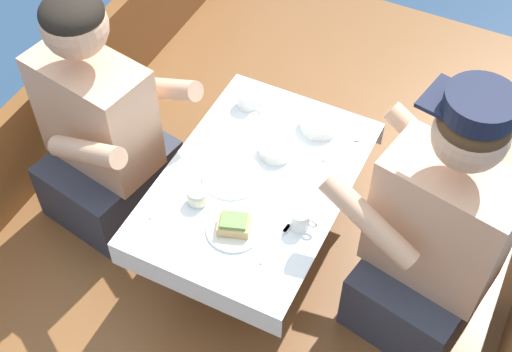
{
  "coord_description": "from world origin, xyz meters",
  "views": [
    {
      "loc": [
        0.66,
        -1.36,
        2.51
      ],
      "look_at": [
        0.0,
        -0.03,
        0.74
      ],
      "focal_mm": 50.0,
      "sensor_mm": 36.0,
      "label": 1
    }
  ],
  "objects_px": {
    "person_starboard": "(434,238)",
    "tin_can": "(197,196)",
    "person_port": "(101,132)",
    "sandwich": "(234,224)",
    "coffee_cup_port": "(248,99)",
    "coffee_cup_starboard": "(300,219)"
  },
  "relations": [
    {
      "from": "person_port",
      "to": "coffee_cup_port",
      "type": "relative_size",
      "value": 9.22
    },
    {
      "from": "person_port",
      "to": "person_starboard",
      "type": "bearing_deg",
      "value": 13.57
    },
    {
      "from": "coffee_cup_starboard",
      "to": "sandwich",
      "type": "bearing_deg",
      "value": -149.42
    },
    {
      "from": "person_starboard",
      "to": "coffee_cup_port",
      "type": "height_order",
      "value": "person_starboard"
    },
    {
      "from": "person_starboard",
      "to": "coffee_cup_starboard",
      "type": "relative_size",
      "value": 11.44
    },
    {
      "from": "person_port",
      "to": "person_starboard",
      "type": "distance_m",
      "value": 1.19
    },
    {
      "from": "person_port",
      "to": "sandwich",
      "type": "relative_size",
      "value": 8.15
    },
    {
      "from": "coffee_cup_starboard",
      "to": "person_port",
      "type": "bearing_deg",
      "value": 174.37
    },
    {
      "from": "person_port",
      "to": "coffee_cup_port",
      "type": "height_order",
      "value": "person_port"
    },
    {
      "from": "coffee_cup_port",
      "to": "tin_can",
      "type": "bearing_deg",
      "value": -83.18
    },
    {
      "from": "person_starboard",
      "to": "tin_can",
      "type": "bearing_deg",
      "value": 27.08
    },
    {
      "from": "person_starboard",
      "to": "sandwich",
      "type": "height_order",
      "value": "person_starboard"
    },
    {
      "from": "person_starboard",
      "to": "tin_can",
      "type": "height_order",
      "value": "person_starboard"
    },
    {
      "from": "person_starboard",
      "to": "sandwich",
      "type": "xyz_separation_m",
      "value": [
        -0.56,
        -0.25,
        0.04
      ]
    },
    {
      "from": "coffee_cup_starboard",
      "to": "tin_can",
      "type": "relative_size",
      "value": 1.32
    },
    {
      "from": "person_starboard",
      "to": "coffee_cup_starboard",
      "type": "xyz_separation_m",
      "value": [
        -0.39,
        -0.15,
        0.04
      ]
    },
    {
      "from": "coffee_cup_port",
      "to": "person_starboard",
      "type": "bearing_deg",
      "value": -18.57
    },
    {
      "from": "tin_can",
      "to": "person_port",
      "type": "bearing_deg",
      "value": 163.99
    },
    {
      "from": "person_port",
      "to": "coffee_cup_starboard",
      "type": "relative_size",
      "value": 10.84
    },
    {
      "from": "coffee_cup_starboard",
      "to": "tin_can",
      "type": "bearing_deg",
      "value": -170.57
    },
    {
      "from": "person_starboard",
      "to": "sandwich",
      "type": "relative_size",
      "value": 8.6
    },
    {
      "from": "person_port",
      "to": "coffee_cup_port",
      "type": "xyz_separation_m",
      "value": [
        0.41,
        0.33,
        0.05
      ]
    }
  ]
}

